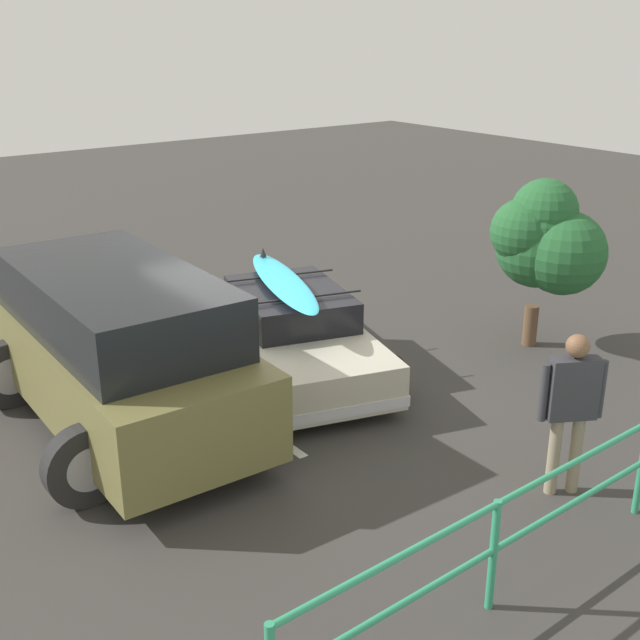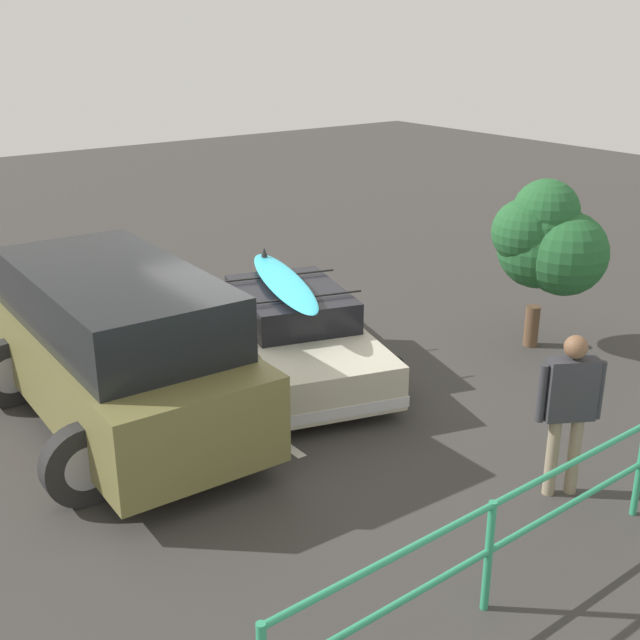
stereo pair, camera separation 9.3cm
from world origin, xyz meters
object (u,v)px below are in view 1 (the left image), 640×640
object	(u,v)px
suv_car	(118,348)
person_bystander	(571,400)
sedan_car	(293,332)
bush_near_left	(543,238)

from	to	relation	value
suv_car	person_bystander	size ratio (longest dim) A/B	2.71
suv_car	sedan_car	bearing A→B (deg)	-177.57
sedan_car	person_bystander	bearing A→B (deg)	95.84
person_bystander	suv_car	bearing A→B (deg)	-53.73
sedan_car	person_bystander	distance (m)	4.33
suv_car	bush_near_left	distance (m)	6.27
sedan_car	suv_car	world-z (taller)	suv_car
person_bystander	sedan_car	bearing A→B (deg)	-84.16
suv_car	bush_near_left	xyz separation A→B (m)	(-6.09, 1.33, 0.66)
bush_near_left	suv_car	bearing A→B (deg)	-12.30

